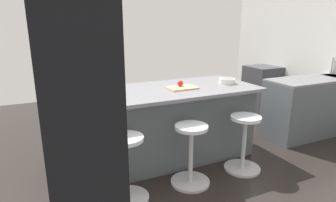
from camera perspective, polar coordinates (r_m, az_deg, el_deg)
The scene contains 10 objects.
ground_plane at distance 3.69m, azimuth 1.48°, elevation -13.04°, with size 8.12×8.12×0.00m, color black.
sink_cabinet at distance 5.35m, azimuth 28.62°, elevation -0.48°, with size 2.17×0.60×1.20m.
oven_range at distance 6.27m, azimuth 18.15°, elevation 2.55°, with size 0.60×0.61×0.89m.
kitchen_island at distance 3.72m, azimuth -0.64°, elevation -4.54°, with size 2.32×1.02×0.96m.
stool_by_window at distance 3.61m, azimuth 14.86°, elevation -8.45°, with size 0.44×0.44×0.69m.
stool_middle at distance 3.22m, azimuth 4.56°, elevation -10.99°, with size 0.44×0.44×0.69m.
stool_near_camera at distance 2.97m, azimuth -8.25°, elevation -13.60°, with size 0.44×0.44×0.69m.
cutting_board at distance 3.57m, azimuth 2.83°, elevation 2.65°, with size 0.36×0.24×0.02m, color tan.
apple_red at distance 3.60m, azimuth 2.45°, elevation 3.56°, with size 0.08×0.08×0.08m, color red.
fruit_bowl at distance 3.93m, azimuth 11.66°, elevation 3.99°, with size 0.21×0.21×0.07m.
Camera 1 is at (1.46, 2.89, 1.76)m, focal length 30.61 mm.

